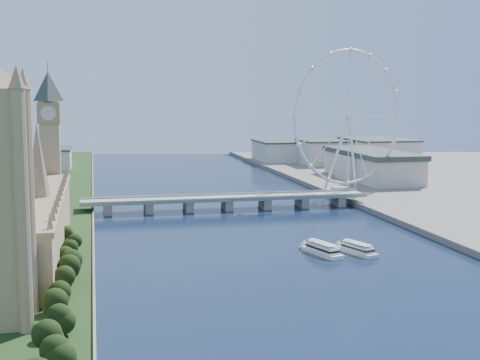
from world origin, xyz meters
name	(u,v)px	position (x,y,z in m)	size (l,w,h in m)	color
ground	(404,358)	(0.00, 0.00, 0.00)	(2000.00, 2000.00, 0.00)	#192E47
tree_row	(62,290)	(-113.00, 74.00, 9.13)	(8.95, 216.95, 21.21)	black
parliament_range	(40,224)	(-128.00, 170.00, 18.48)	(24.00, 200.00, 70.00)	tan
big_ben	(49,125)	(-128.00, 278.00, 66.57)	(20.02, 20.02, 110.00)	tan
westminster_bridge	(227,201)	(0.00, 300.00, 6.63)	(220.00, 22.00, 9.50)	gray
london_eye	(349,118)	(119.98, 355.08, 67.52)	(113.60, 39.12, 124.30)	silver
county_hall	(371,182)	(175.00, 430.00, 0.00)	(54.00, 144.00, 35.00)	beige
city_skyline	(216,157)	(39.22, 560.08, 16.96)	(505.00, 280.00, 32.00)	beige
tour_boat_near	(322,255)	(22.11, 143.91, 0.00)	(8.32, 32.42, 7.19)	white
tour_boat_far	(357,254)	(41.61, 141.82, 0.00)	(7.74, 30.26, 6.69)	beige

